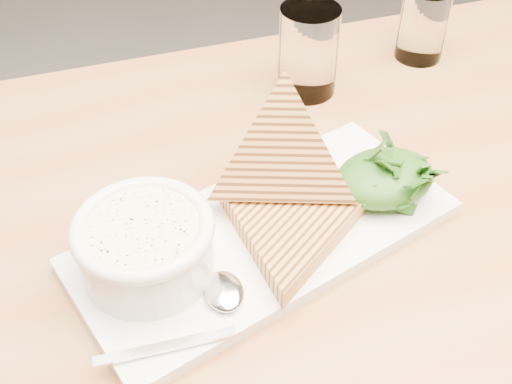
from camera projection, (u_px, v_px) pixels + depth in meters
name	position (u px, v px, depth m)	size (l,w,h in m)	color
table_top	(386.00, 259.00, 0.66)	(1.30, 0.87, 0.04)	olive
table_leg_br	(496.00, 160.00, 1.36)	(0.06, 0.06, 0.72)	olive
platter	(265.00, 235.00, 0.65)	(0.38, 0.17, 0.01)	white
soup_bowl	(147.00, 251.00, 0.59)	(0.12, 0.12, 0.05)	white
soup	(143.00, 229.00, 0.57)	(0.10, 0.10, 0.01)	beige
bowl_rim	(142.00, 227.00, 0.57)	(0.13, 0.13, 0.01)	white
sandwich_flat	(289.00, 231.00, 0.62)	(0.17, 0.17, 0.02)	#B37A3B
sandwich_lean	(283.00, 158.00, 0.64)	(0.17, 0.17, 0.09)	#B37A3B
salad_base	(385.00, 178.00, 0.67)	(0.11, 0.09, 0.04)	#123A11
arugula_pile	(386.00, 173.00, 0.66)	(0.11, 0.10, 0.05)	#2D6017
spoon_bowl	(224.00, 291.00, 0.58)	(0.04, 0.05, 0.01)	silver
spoon_handle	(165.00, 347.00, 0.54)	(0.12, 0.01, 0.00)	silver
glass_near	(308.00, 51.00, 0.81)	(0.08, 0.08, 0.12)	white
glass_far	(423.00, 24.00, 0.88)	(0.07, 0.07, 0.10)	white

